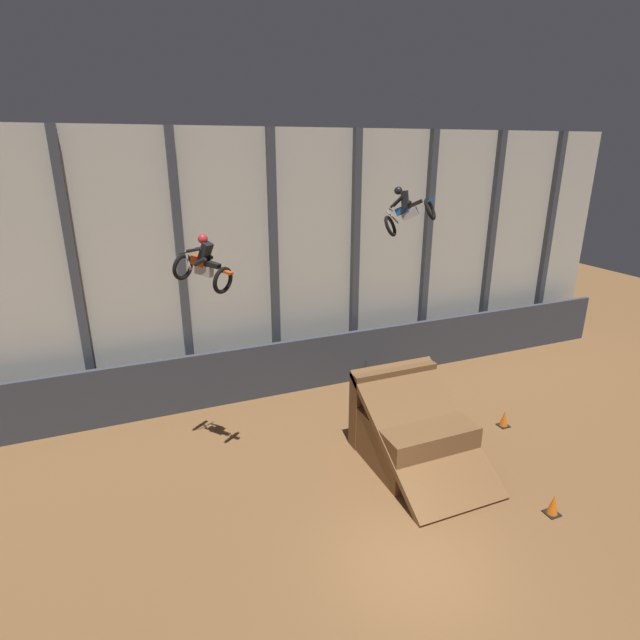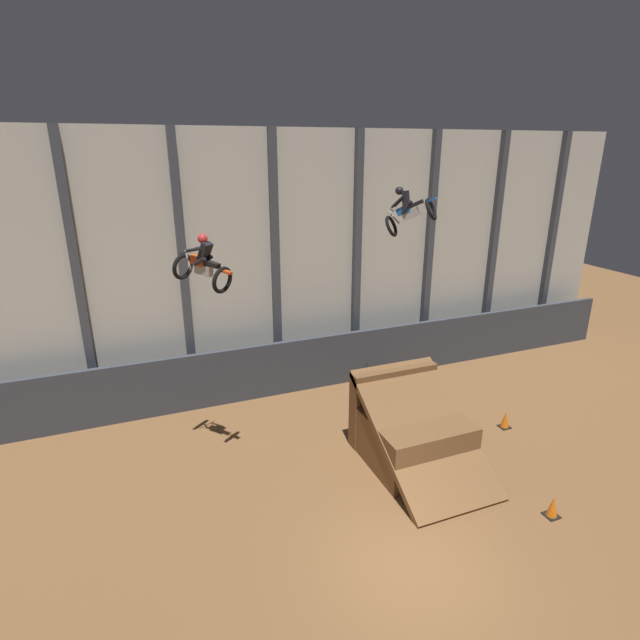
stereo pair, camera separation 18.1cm
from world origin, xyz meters
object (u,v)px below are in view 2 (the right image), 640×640
object	(u,v)px
dirt_ramp	(409,429)
rider_bike_right_air	(409,211)
traffic_cone_near_ramp	(505,420)
traffic_cone_arena_edge	(553,507)
rider_bike_left_air	(203,265)

from	to	relation	value
dirt_ramp	rider_bike_right_air	bearing A→B (deg)	66.15
dirt_ramp	traffic_cone_near_ramp	distance (m)	3.99
traffic_cone_arena_edge	rider_bike_right_air	bearing A→B (deg)	97.56
traffic_cone_near_ramp	rider_bike_left_air	bearing A→B (deg)	170.33
dirt_ramp	rider_bike_right_air	size ratio (longest dim) A/B	2.48
dirt_ramp	traffic_cone_near_ramp	bearing A→B (deg)	2.91
dirt_ramp	rider_bike_left_air	distance (m)	7.81
dirt_ramp	traffic_cone_arena_edge	distance (m)	4.31
traffic_cone_arena_edge	traffic_cone_near_ramp	bearing A→B (deg)	64.36
dirt_ramp	rider_bike_right_air	xyz separation A→B (m)	(1.19, 2.70, 6.20)
rider_bike_left_air	traffic_cone_arena_edge	world-z (taller)	rider_bike_left_air
rider_bike_left_air	rider_bike_right_air	xyz separation A→B (m)	(6.74, 0.89, 1.02)
dirt_ramp	traffic_cone_near_ramp	world-z (taller)	dirt_ramp
rider_bike_right_air	traffic_cone_arena_edge	xyz separation A→B (m)	(0.85, -6.43, -6.85)
dirt_ramp	rider_bike_left_air	size ratio (longest dim) A/B	2.49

